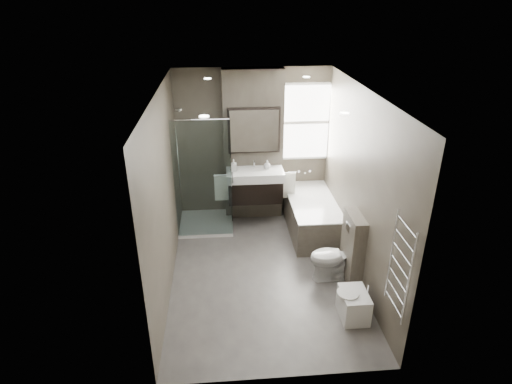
{
  "coord_description": "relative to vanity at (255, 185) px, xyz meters",
  "views": [
    {
      "loc": [
        -0.54,
        -5.11,
        3.7
      ],
      "look_at": [
        -0.09,
        0.15,
        1.21
      ],
      "focal_mm": 30.0,
      "sensor_mm": 36.0,
      "label": 1
    }
  ],
  "objects": [
    {
      "name": "soap_bottle_b",
      "position": [
        0.21,
        0.07,
        0.33
      ],
      "size": [
        0.12,
        0.12,
        0.15
      ],
      "primitive_type": "imported",
      "color": "white",
      "rests_on": "vanity"
    },
    {
      "name": "room",
      "position": [
        0.0,
        -1.43,
        0.56
      ],
      "size": [
        2.7,
        3.9,
        2.7
      ],
      "color": "#56524F",
      "rests_on": "ground"
    },
    {
      "name": "vanity_pier",
      "position": [
        0.0,
        0.35,
        0.56
      ],
      "size": [
        1.0,
        0.25,
        2.6
      ],
      "primitive_type": "cube",
      "color": "#504A3F",
      "rests_on": "ground"
    },
    {
      "name": "window",
      "position": [
        0.9,
        0.45,
        0.93
      ],
      "size": [
        0.98,
        0.06,
        1.33
      ],
      "color": "white",
      "rests_on": "room"
    },
    {
      "name": "bathtub",
      "position": [
        0.92,
        -0.33,
        -0.43
      ],
      "size": [
        0.75,
        1.6,
        0.57
      ],
      "color": "#504A3F",
      "rests_on": "ground"
    },
    {
      "name": "cistern_box",
      "position": [
        1.21,
        -1.68,
        -0.24
      ],
      "size": [
        0.19,
        0.55,
        1.0
      ],
      "color": "#504A3F",
      "rests_on": "ground"
    },
    {
      "name": "toilet",
      "position": [
        0.97,
        -1.65,
        -0.4
      ],
      "size": [
        0.69,
        0.41,
        0.68
      ],
      "primitive_type": "imported",
      "rotation": [
        0.0,
        0.0,
        -1.53
      ],
      "color": "white",
      "rests_on": "ground"
    },
    {
      "name": "vanity",
      "position": [
        0.0,
        0.0,
        0.0
      ],
      "size": [
        0.95,
        0.47,
        0.66
      ],
      "color": "black",
      "rests_on": "vanity_pier"
    },
    {
      "name": "bidet",
      "position": [
        1.01,
        -2.47,
        -0.55
      ],
      "size": [
        0.39,
        0.45,
        0.47
      ],
      "color": "white",
      "rests_on": "ground"
    },
    {
      "name": "towel_left",
      "position": [
        -0.56,
        -0.02,
        -0.02
      ],
      "size": [
        0.24,
        0.06,
        0.44
      ],
      "primitive_type": "cube",
      "color": "silver",
      "rests_on": "vanity_pier"
    },
    {
      "name": "shower_enclosure",
      "position": [
        -0.75,
        -0.08,
        -0.25
      ],
      "size": [
        0.9,
        0.9,
        2.0
      ],
      "color": "white",
      "rests_on": "ground"
    },
    {
      "name": "mirror_cabinet",
      "position": [
        0.0,
        0.19,
        0.89
      ],
      "size": [
        0.86,
        0.08,
        0.76
      ],
      "color": "black",
      "rests_on": "vanity_pier"
    },
    {
      "name": "soap_bottle_a",
      "position": [
        -0.35,
        0.01,
        0.36
      ],
      "size": [
        0.09,
        0.09,
        0.2
      ],
      "primitive_type": "imported",
      "color": "white",
      "rests_on": "vanity"
    },
    {
      "name": "towel_right",
      "position": [
        0.56,
        -0.02,
        -0.02
      ],
      "size": [
        0.24,
        0.06,
        0.44
      ],
      "primitive_type": "cube",
      "color": "silver",
      "rests_on": "vanity_pier"
    },
    {
      "name": "towel_radiator",
      "position": [
        1.25,
        -3.03,
        0.38
      ],
      "size": [
        0.03,
        0.49,
        1.1
      ],
      "color": "silver",
      "rests_on": "room"
    }
  ]
}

